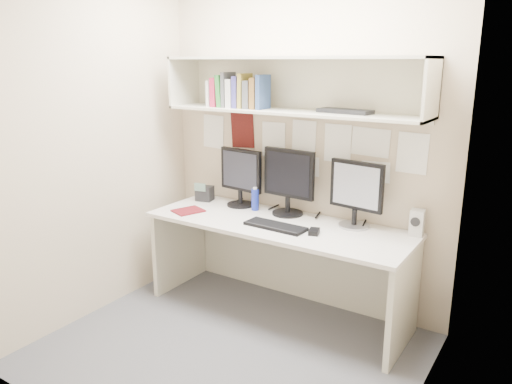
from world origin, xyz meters
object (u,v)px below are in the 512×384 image
Objects in this scene: desk at (278,268)px; maroon_notebook at (188,211)px; keyboard at (275,226)px; monitor_right at (356,192)px; speaker at (417,223)px; monitor_center at (289,180)px; desk_phone at (205,193)px; monitor_left at (241,175)px.

desk is 8.93× the size of maroon_notebook.
monitor_right is at bearing 38.34° from keyboard.
speaker is (0.43, 0.05, -0.17)m from monitor_right.
monitor_center is at bearing 48.90° from maroon_notebook.
desk_phone reaches higher than maroon_notebook.
monitor_center is (0.45, -0.00, 0.02)m from monitor_left.
desk is 12.32× the size of desk_phone.
maroon_notebook is (-1.25, -0.37, -0.25)m from monitor_right.
monitor_right is 2.94× the size of desk_phone.
monitor_center is 2.81× the size of speaker.
desk is 4.19× the size of monitor_right.
monitor_center is 0.82m from desk_phone.
monitor_left is 2.90× the size of desk_phone.
keyboard is at bearing -71.41° from monitor_center.
monitor_right is 2.62× the size of speaker.
maroon_notebook reaches higher than desk.
keyboard is at bearing -25.69° from monitor_left.
monitor_center is 2.28× the size of maroon_notebook.
monitor_left is 0.99× the size of monitor_right.
keyboard reaches higher than maroon_notebook.
monitor_left is 0.99m from monitor_right.
keyboard is 2.51× the size of speaker.
desk is 1.08m from speaker.
keyboard is 0.78m from maroon_notebook.
keyboard is (0.09, -0.34, -0.26)m from monitor_center.
monitor_right is at bearing -179.26° from speaker.
speaker reaches higher than keyboard.
monitor_center is 1.07× the size of monitor_right.
monitor_left reaches higher than desk.
monitor_left is at bearing -175.60° from monitor_center.
desk_phone is (-0.83, 0.17, 0.43)m from desk.
desk is 0.82m from monitor_left.
monitor_center is 0.44m from keyboard.
monitor_right is 2.13× the size of maroon_notebook.
desk is 0.95m from desk_phone.
speaker is (0.89, 0.38, 0.08)m from keyboard.
monitor_right reaches higher than desk.
desk_phone reaches higher than desk.
desk_phone is at bearing -172.38° from monitor_center.
monitor_center is at bearing 177.30° from speaker.
monitor_left is at bearing 155.64° from desk.
keyboard reaches higher than desk.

